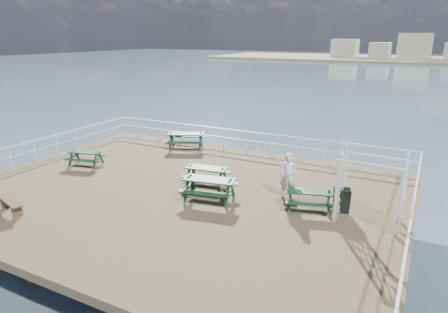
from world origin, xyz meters
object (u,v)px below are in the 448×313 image
(picnic_table_b, at_px, (206,172))
(flat_bench_far, at_px, (11,203))
(trellis_arbor, at_px, (371,189))
(person, at_px, (288,176))
(picnic_table_d, at_px, (86,155))
(picnic_table_c, at_px, (309,196))
(picnic_table_e, at_px, (210,184))
(picnic_table_a, at_px, (186,137))

(picnic_table_b, height_order, flat_bench_far, picnic_table_b)
(trellis_arbor, relative_size, person, 1.47)
(picnic_table_d, height_order, flat_bench_far, picnic_table_d)
(picnic_table_b, xyz_separation_m, picnic_table_c, (4.69, -0.49, -0.03))
(person, bearing_deg, picnic_table_d, 172.95)
(trellis_arbor, bearing_deg, picnic_table_d, -177.07)
(picnic_table_b, height_order, picnic_table_c, picnic_table_b)
(flat_bench_far, height_order, trellis_arbor, trellis_arbor)
(flat_bench_far, xyz_separation_m, trellis_arbor, (11.74, 5.20, 0.87))
(trellis_arbor, bearing_deg, picnic_table_c, -179.67)
(picnic_table_c, bearing_deg, picnic_table_b, 158.14)
(picnic_table_e, distance_m, person, 3.11)
(picnic_table_d, distance_m, person, 10.36)
(picnic_table_c, relative_size, picnic_table_d, 1.06)
(picnic_table_b, bearing_deg, picnic_table_e, -64.08)
(picnic_table_a, relative_size, person, 1.35)
(picnic_table_b, bearing_deg, picnic_table_d, 175.67)
(picnic_table_e, relative_size, flat_bench_far, 1.40)
(picnic_table_c, xyz_separation_m, picnic_table_d, (-11.37, 0.04, -0.02))
(picnic_table_c, distance_m, person, 1.27)
(flat_bench_far, bearing_deg, picnic_table_a, 101.17)
(picnic_table_b, distance_m, flat_bench_far, 7.63)
(trellis_arbor, bearing_deg, flat_bench_far, -152.50)
(picnic_table_c, relative_size, flat_bench_far, 1.22)
(picnic_table_c, xyz_separation_m, person, (-1.04, 0.61, 0.41))
(picnic_table_d, distance_m, trellis_arbor, 13.52)
(picnic_table_c, height_order, person, person)
(picnic_table_e, relative_size, trellis_arbor, 0.83)
(person, bearing_deg, flat_bench_far, -155.53)
(picnic_table_c, distance_m, picnic_table_d, 11.37)
(picnic_table_c, height_order, trellis_arbor, trellis_arbor)
(picnic_table_b, relative_size, picnic_table_e, 0.86)
(picnic_table_a, distance_m, picnic_table_d, 5.66)
(trellis_arbor, bearing_deg, picnic_table_e, -168.62)
(flat_bench_far, bearing_deg, trellis_arbor, 40.57)
(person, bearing_deg, picnic_table_e, -160.58)
(picnic_table_b, relative_size, flat_bench_far, 1.20)
(picnic_table_d, distance_m, picnic_table_e, 7.71)
(person, bearing_deg, picnic_table_b, 171.61)
(picnic_table_e, height_order, trellis_arbor, trellis_arbor)
(picnic_table_e, bearing_deg, picnic_table_d, 162.09)
(picnic_table_b, xyz_separation_m, picnic_table_e, (0.96, -1.41, 0.07))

